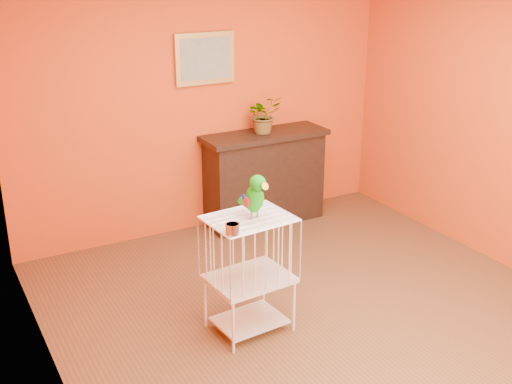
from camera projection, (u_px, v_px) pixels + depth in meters
ground at (330, 323)px, 5.00m from camera, size 4.50×4.50×0.00m
room_shell at (339, 126)px, 4.45m from camera, size 4.50×4.50×4.50m
console_cabinet at (264, 178)px, 6.74m from camera, size 1.32×0.47×0.98m
potted_plant at (262, 118)px, 6.54m from camera, size 0.34×0.38×0.30m
framed_picture at (205, 59)px, 6.21m from camera, size 0.62×0.04×0.50m
birdcage at (249, 273)px, 4.77m from camera, size 0.63×0.50×0.92m
feed_cup at (232, 229)px, 4.33m from camera, size 0.10×0.10×0.07m
parrot at (255, 196)px, 4.55m from camera, size 0.17×0.30×0.34m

